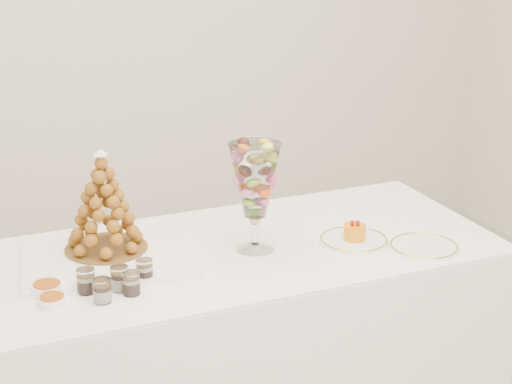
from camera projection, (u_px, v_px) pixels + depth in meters
name	position (u px, v px, depth m)	size (l,w,h in m)	color
buffet_table	(208.00, 353.00, 3.04)	(2.05, 0.84, 0.77)	white
lace_tray	(109.00, 260.00, 2.83)	(0.56, 0.42, 0.02)	white
macaron_vase	(255.00, 182.00, 2.86)	(0.17, 0.17, 0.38)	white
cake_plate	(354.00, 240.00, 3.00)	(0.24, 0.24, 0.01)	white
spare_plate	(424.00, 247.00, 2.95)	(0.24, 0.24, 0.01)	white
verrine_a	(86.00, 281.00, 2.61)	(0.06, 0.06, 0.08)	white
verrine_b	(120.00, 278.00, 2.63)	(0.06, 0.06, 0.08)	white
verrine_c	(144.00, 270.00, 2.69)	(0.05, 0.05, 0.07)	white
verrine_d	(102.00, 290.00, 2.55)	(0.06, 0.06, 0.07)	white
verrine_e	(131.00, 283.00, 2.60)	(0.05, 0.05, 0.07)	white
ramekin_back	(47.00, 289.00, 2.62)	(0.09, 0.09, 0.03)	white
ramekin_front	(52.00, 301.00, 2.54)	(0.08, 0.08, 0.03)	white
croquembouche	(103.00, 202.00, 2.84)	(0.28, 0.28, 0.35)	brown
mousse_cake	(355.00, 232.00, 2.99)	(0.08, 0.08, 0.07)	orange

